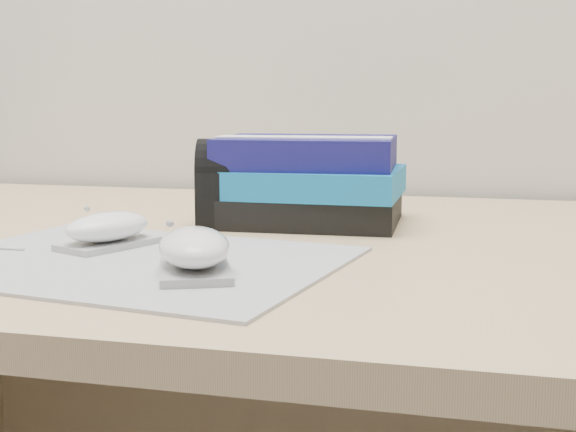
% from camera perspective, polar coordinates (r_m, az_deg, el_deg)
% --- Properties ---
extents(desk, '(1.60, 0.80, 0.73)m').
position_cam_1_polar(desk, '(1.00, 8.44, -14.51)').
color(desk, tan).
rests_on(desk, ground).
extents(mousepad, '(0.42, 0.35, 0.00)m').
position_cam_1_polar(mousepad, '(0.77, -10.98, -3.18)').
color(mousepad, gray).
rests_on(mousepad, desk).
extents(mouse_rear, '(0.09, 0.11, 0.04)m').
position_cam_1_polar(mouse_rear, '(0.84, -12.71, -0.96)').
color(mouse_rear, '#A7A7A9').
rests_on(mouse_rear, mousepad).
extents(mouse_front, '(0.10, 0.13, 0.05)m').
position_cam_1_polar(mouse_front, '(0.70, -6.67, -2.48)').
color(mouse_front, '#9C9C9F').
rests_on(mouse_front, mousepad).
extents(book_stack, '(0.23, 0.18, 0.11)m').
position_cam_1_polar(book_stack, '(0.99, 1.58, 2.52)').
color(book_stack, black).
rests_on(book_stack, desk).
extents(pouch, '(0.13, 0.11, 0.11)m').
position_cam_1_polar(pouch, '(0.96, -2.90, 2.27)').
color(pouch, black).
rests_on(pouch, desk).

